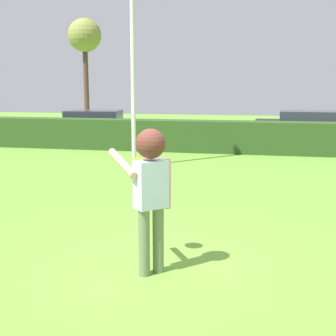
# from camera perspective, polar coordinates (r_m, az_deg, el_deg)

# --- Properties ---
(ground_plane) EXTENTS (60.00, 60.00, 0.00)m
(ground_plane) POSITION_cam_1_polar(r_m,az_deg,el_deg) (5.91, -1.61, -12.62)
(ground_plane) COLOR #639634
(person) EXTENTS (0.82, 0.50, 1.80)m
(person) POSITION_cam_1_polar(r_m,az_deg,el_deg) (5.47, -2.21, -1.68)
(person) COLOR #667653
(person) RESTS_ON ground
(frisbee) EXTENTS (0.26, 0.26, 0.06)m
(frisbee) POSITION_cam_1_polar(r_m,az_deg,el_deg) (5.93, -3.30, 1.10)
(frisbee) COLOR orange
(lamppost) EXTENTS (0.24, 0.24, 6.41)m
(lamppost) POSITION_cam_1_polar(r_m,az_deg,el_deg) (12.90, -4.46, 15.75)
(lamppost) COLOR silver
(lamppost) RESTS_ON ground
(hedge_row) EXTENTS (26.97, 0.90, 1.08)m
(hedge_row) POSITION_cam_1_polar(r_m,az_deg,el_deg) (15.85, 7.19, 3.89)
(hedge_row) COLOR #2B491D
(hedge_row) RESTS_ON ground
(parked_car_blue) EXTENTS (4.38, 2.24, 1.25)m
(parked_car_blue) POSITION_cam_1_polar(r_m,az_deg,el_deg) (19.44, -9.21, 5.46)
(parked_car_blue) COLOR #263FA5
(parked_car_blue) RESTS_ON ground
(parked_car_black) EXTENTS (4.26, 1.94, 1.25)m
(parked_car_black) POSITION_cam_1_polar(r_m,az_deg,el_deg) (19.57, 16.97, 5.18)
(parked_car_black) COLOR black
(parked_car_black) RESTS_ON ground
(willow_tree) EXTENTS (1.91, 1.91, 6.06)m
(willow_tree) POSITION_cam_1_polar(r_m,az_deg,el_deg) (27.77, -10.35, 15.68)
(willow_tree) COLOR brown
(willow_tree) RESTS_ON ground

